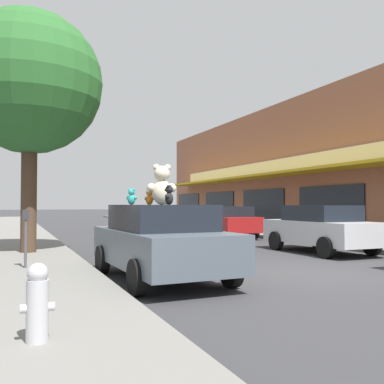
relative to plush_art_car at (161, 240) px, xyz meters
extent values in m
plane|color=#333335|center=(3.22, -0.38, -0.80)|extent=(260.00, 260.00, 0.00)
cube|color=slate|center=(-2.56, -0.38, -0.73)|extent=(2.89, 90.00, 0.15)
cube|color=gold|center=(9.67, 9.91, 2.28)|extent=(1.58, 28.18, 0.12)
cube|color=beige|center=(10.40, 9.91, 2.83)|extent=(0.08, 26.84, 0.70)
cube|color=black|center=(10.41, 7.12, 0.60)|extent=(0.06, 4.25, 2.00)
cube|color=black|center=(10.41, 12.71, 0.60)|extent=(0.06, 4.25, 2.00)
cube|color=black|center=(10.41, 18.30, 0.60)|extent=(0.06, 4.25, 2.00)
cube|color=black|center=(10.41, 23.89, 0.60)|extent=(0.06, 4.25, 2.00)
cube|color=#4C5660|center=(0.00, 0.00, -0.14)|extent=(1.99, 4.18, 0.71)
cube|color=black|center=(0.00, 0.00, 0.47)|extent=(1.70, 2.32, 0.51)
cylinder|color=black|center=(-0.95, 1.24, -0.49)|extent=(0.22, 0.63, 0.63)
cylinder|color=black|center=(0.86, 1.31, -0.49)|extent=(0.22, 0.63, 0.63)
cylinder|color=black|center=(-0.86, -1.31, -0.49)|extent=(0.22, 0.63, 0.63)
cylinder|color=black|center=(0.95, -1.24, -0.49)|extent=(0.22, 0.63, 0.63)
ellipsoid|color=beige|center=(0.11, 0.28, 0.99)|extent=(0.46, 0.41, 0.53)
sphere|color=beige|center=(0.11, 0.28, 1.39)|extent=(0.39, 0.39, 0.34)
sphere|color=beige|center=(0.23, 0.26, 1.52)|extent=(0.16, 0.16, 0.14)
sphere|color=beige|center=(-0.01, 0.31, 1.52)|extent=(0.16, 0.16, 0.14)
sphere|color=white|center=(0.14, 0.42, 1.37)|extent=(0.15, 0.15, 0.13)
sphere|color=beige|center=(0.33, 0.27, 1.09)|extent=(0.23, 0.23, 0.20)
sphere|color=beige|center=(-0.09, 0.35, 1.09)|extent=(0.23, 0.23, 0.20)
ellipsoid|color=white|center=(0.34, 0.61, 0.81)|extent=(0.16, 0.15, 0.16)
sphere|color=white|center=(0.34, 0.61, 0.93)|extent=(0.14, 0.14, 0.10)
sphere|color=white|center=(0.38, 0.63, 0.97)|extent=(0.06, 0.06, 0.04)
sphere|color=white|center=(0.31, 0.59, 0.97)|extent=(0.06, 0.06, 0.04)
sphere|color=white|center=(0.32, 0.65, 0.92)|extent=(0.05, 0.05, 0.04)
sphere|color=white|center=(0.40, 0.65, 0.84)|extent=(0.08, 0.08, 0.06)
sphere|color=white|center=(0.28, 0.59, 0.84)|extent=(0.08, 0.08, 0.06)
ellipsoid|color=blue|center=(-0.04, 0.71, 0.83)|extent=(0.20, 0.21, 0.21)
sphere|color=blue|center=(-0.04, 0.71, 0.99)|extent=(0.18, 0.18, 0.13)
sphere|color=blue|center=(-0.01, 0.67, 1.04)|extent=(0.08, 0.08, 0.06)
sphere|color=blue|center=(-0.06, 0.75, 1.04)|extent=(0.08, 0.08, 0.06)
sphere|color=#548DFF|center=(0.01, 0.74, 0.98)|extent=(0.07, 0.07, 0.05)
sphere|color=blue|center=(0.02, 0.64, 0.87)|extent=(0.11, 0.11, 0.08)
sphere|color=blue|center=(-0.07, 0.79, 0.87)|extent=(0.11, 0.11, 0.08)
ellipsoid|color=orange|center=(-0.08, 0.53, 0.82)|extent=(0.15, 0.13, 0.19)
sphere|color=orange|center=(-0.08, 0.53, 0.97)|extent=(0.12, 0.12, 0.12)
sphere|color=orange|center=(-0.03, 0.53, 1.01)|extent=(0.05, 0.05, 0.05)
sphere|color=orange|center=(-0.12, 0.53, 1.01)|extent=(0.05, 0.05, 0.05)
sphere|color=#FFBA41|center=(-0.08, 0.59, 0.96)|extent=(0.05, 0.05, 0.05)
sphere|color=orange|center=(0.00, 0.55, 0.86)|extent=(0.07, 0.07, 0.07)
sphere|color=orange|center=(-0.16, 0.55, 0.86)|extent=(0.07, 0.07, 0.07)
ellipsoid|color=teal|center=(-0.64, -0.09, 0.83)|extent=(0.20, 0.20, 0.20)
sphere|color=teal|center=(-0.64, -0.09, 0.98)|extent=(0.18, 0.18, 0.13)
sphere|color=teal|center=(-0.61, -0.12, 1.03)|extent=(0.08, 0.08, 0.05)
sphere|color=teal|center=(-0.68, -0.06, 1.03)|extent=(0.08, 0.08, 0.05)
sphere|color=#47CDC6|center=(-0.61, -0.05, 0.97)|extent=(0.07, 0.07, 0.05)
sphere|color=teal|center=(-0.58, -0.14, 0.86)|extent=(0.10, 0.10, 0.07)
sphere|color=teal|center=(-0.69, -0.03, 0.86)|extent=(0.10, 0.10, 0.07)
ellipsoid|color=black|center=(0.00, -0.48, 0.85)|extent=(0.23, 0.24, 0.24)
sphere|color=black|center=(0.00, -0.48, 1.02)|extent=(0.21, 0.21, 0.15)
sphere|color=black|center=(0.03, -0.44, 1.08)|extent=(0.09, 0.09, 0.06)
sphere|color=black|center=(-0.03, -0.53, 1.08)|extent=(0.09, 0.09, 0.06)
sphere|color=#3A3A3D|center=(-0.05, -0.45, 1.01)|extent=(0.08, 0.08, 0.06)
sphere|color=black|center=(0.05, -0.40, 0.89)|extent=(0.12, 0.12, 0.09)
sphere|color=black|center=(-0.07, -0.55, 0.89)|extent=(0.12, 0.12, 0.09)
cube|color=#B7B7BC|center=(6.29, 2.70, -0.14)|extent=(1.77, 4.01, 0.70)
cube|color=black|center=(6.29, 2.70, 0.46)|extent=(1.55, 2.15, 0.50)
cylinder|color=black|center=(5.42, 3.94, -0.49)|extent=(0.20, 0.63, 0.63)
cylinder|color=black|center=(7.16, 3.94, -0.49)|extent=(0.20, 0.63, 0.63)
cylinder|color=black|center=(5.42, 1.45, -0.49)|extent=(0.20, 0.63, 0.63)
cylinder|color=black|center=(7.16, 1.45, -0.49)|extent=(0.20, 0.63, 0.63)
cube|color=maroon|center=(6.29, 9.59, -0.15)|extent=(1.77, 4.35, 0.67)
cube|color=black|center=(6.29, 9.59, 0.42)|extent=(1.56, 3.08, 0.46)
cylinder|color=black|center=(5.42, 10.94, -0.49)|extent=(0.20, 0.63, 0.63)
cylinder|color=black|center=(7.16, 10.94, -0.49)|extent=(0.20, 0.63, 0.63)
cylinder|color=black|center=(5.42, 8.24, -0.49)|extent=(0.20, 0.63, 0.63)
cylinder|color=black|center=(7.16, 8.24, -0.49)|extent=(0.20, 0.63, 0.63)
cylinder|color=#473323|center=(-2.36, 5.04, 0.94)|extent=(0.44, 0.44, 3.19)
sphere|color=#286028|center=(-2.36, 5.04, 4.32)|extent=(4.20, 4.20, 4.20)
cylinder|color=#B2B2B7|center=(-2.56, -3.68, -0.34)|extent=(0.22, 0.22, 0.62)
sphere|color=#B2B2B7|center=(-2.56, -3.68, 0.04)|extent=(0.21, 0.21, 0.21)
cylinder|color=#B2B2B7|center=(-2.67, -3.68, -0.31)|extent=(0.10, 0.09, 0.09)
cylinder|color=#B2B2B7|center=(-2.44, -3.68, -0.31)|extent=(0.10, 0.09, 0.09)
cylinder|color=#4C4C51|center=(-2.52, 1.75, -0.12)|extent=(0.06, 0.06, 1.05)
cube|color=#2D2D33|center=(-2.52, 1.75, 0.51)|extent=(0.14, 0.10, 0.22)
camera|label=1|loc=(-2.80, -8.28, 0.73)|focal=40.00mm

